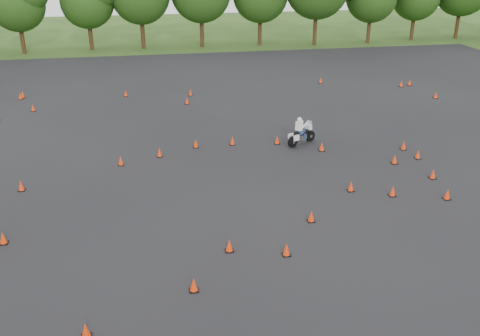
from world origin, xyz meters
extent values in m
plane|color=#2D5119|center=(0.00, 0.00, 0.00)|extent=(140.00, 140.00, 0.00)
plane|color=black|center=(0.00, 6.00, 0.01)|extent=(62.00, 62.00, 0.00)
cone|color=red|center=(-5.15, 21.50, 0.23)|extent=(0.26, 0.26, 0.45)
cone|color=red|center=(-2.79, -2.88, 0.23)|extent=(0.26, 0.26, 0.45)
cone|color=red|center=(0.72, 10.13, 0.23)|extent=(0.26, 0.26, 0.45)
cone|color=red|center=(-1.31, 10.07, 0.23)|extent=(0.26, 0.26, 0.45)
cone|color=red|center=(10.01, 22.65, 0.23)|extent=(0.26, 0.26, 0.45)
cone|color=red|center=(15.79, 20.45, 0.23)|extent=(0.26, 0.26, 0.45)
cone|color=red|center=(-9.41, 1.33, 0.23)|extent=(0.26, 0.26, 0.45)
cone|color=red|center=(3.18, 9.81, 0.23)|extent=(0.26, 0.26, 0.45)
cone|color=red|center=(6.53, 2.45, 0.23)|extent=(0.26, 0.26, 0.45)
cone|color=red|center=(9.65, 7.69, 0.23)|extent=(0.26, 0.26, 0.45)
cone|color=red|center=(16.69, 16.87, 0.23)|extent=(0.26, 0.26, 0.45)
cone|color=red|center=(-11.14, 18.86, 0.23)|extent=(0.26, 0.26, 0.45)
cone|color=red|center=(8.29, 5.93, 0.23)|extent=(0.26, 0.26, 0.45)
cone|color=red|center=(-12.43, 22.49, 0.23)|extent=(0.26, 0.26, 0.45)
cone|color=red|center=(9.23, 3.86, 0.23)|extent=(0.26, 0.26, 0.45)
cone|color=red|center=(-3.31, 9.08, 0.23)|extent=(0.26, 0.26, 0.45)
cone|color=red|center=(16.62, 20.70, 0.23)|extent=(0.26, 0.26, 0.45)
cone|color=red|center=(9.78, 6.35, 0.23)|extent=(0.26, 0.26, 0.45)
cone|color=red|center=(-5.27, 8.27, 0.23)|extent=(0.26, 0.26, 0.45)
cone|color=red|center=(2.30, 0.87, 0.23)|extent=(0.26, 0.26, 0.45)
cone|color=red|center=(-0.52, 20.82, 0.23)|extent=(0.26, 0.26, 0.45)
cone|color=red|center=(-0.97, 18.65, 0.23)|extent=(0.26, 0.26, 0.45)
cone|color=red|center=(0.67, -1.38, 0.23)|extent=(0.26, 0.26, 0.45)
cone|color=red|center=(-1.28, -0.73, 0.23)|extent=(0.26, 0.26, 0.45)
cone|color=red|center=(-12.52, 22.06, 0.23)|extent=(0.26, 0.26, 0.45)
cone|color=red|center=(4.92, 3.27, 0.23)|extent=(0.26, 0.26, 0.45)
cone|color=red|center=(5.26, 8.32, 0.23)|extent=(0.26, 0.26, 0.45)
cone|color=red|center=(-9.61, 6.04, 0.23)|extent=(0.26, 0.26, 0.45)
cone|color=red|center=(-6.01, -4.49, 0.23)|extent=(0.26, 0.26, 0.45)
cone|color=red|center=(8.71, 1.71, 0.23)|extent=(0.26, 0.26, 0.45)
camera|label=1|loc=(-3.97, -17.13, 10.27)|focal=40.00mm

